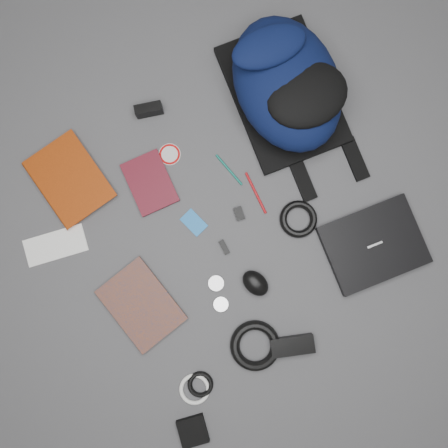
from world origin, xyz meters
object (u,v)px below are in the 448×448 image
compact_camera (149,110)px  mouse (255,283)px  backpack (287,84)px  pouch (193,431)px  laptop (373,245)px  dvd_case (150,183)px  textbook_red (45,197)px  comic_book (119,323)px  power_brick (292,346)px

compact_camera → mouse: same height
backpack → pouch: backpack is taller
backpack → mouse: (-0.41, -0.49, -0.08)m
backpack → laptop: bearing=-81.5°
backpack → dvd_case: size_ratio=2.65×
textbook_red → comic_book: size_ratio=1.05×
dvd_case → mouse: mouse is taller
power_brick → pouch: (-0.41, -0.07, -0.01)m
mouse → dvd_case: bearing=90.4°
laptop → textbook_red: (-0.85, 0.69, -0.00)m
textbook_red → pouch: 0.90m
laptop → pouch: bearing=-156.5°
dvd_case → mouse: bearing=-67.9°
compact_camera → pouch: (-0.41, -0.97, -0.01)m
dvd_case → pouch: 0.82m
backpack → pouch: size_ratio=5.71×
comic_book → pouch: 0.42m
laptop → backpack: bearing=98.3°
backpack → pouch: (-0.82, -0.79, -0.09)m
laptop → dvd_case: laptop is taller
compact_camera → pouch: compact_camera is taller
backpack → dvd_case: 0.55m
compact_camera → backpack: bearing=-4.6°
compact_camera → power_brick: compact_camera is taller
backpack → mouse: bearing=-120.2°
dvd_case → power_brick: bearing=-73.0°
dvd_case → pouch: size_ratio=2.16×
dvd_case → comic_book: bearing=-126.2°
compact_camera → comic_book: bearing=-109.3°
backpack → power_brick: size_ratio=3.62×
backpack → mouse: backpack is taller
textbook_red → power_brick: (0.45, -0.83, 0.00)m
textbook_red → dvd_case: bearing=-27.3°
comic_book → power_brick: bearing=-45.8°
comic_book → laptop: bearing=-21.7°
mouse → power_brick: 0.23m
backpack → textbook_red: 0.87m
textbook_red → dvd_case: size_ratio=1.42×
textbook_red → compact_camera: size_ratio=2.99×
laptop → power_brick: size_ratio=2.22×
compact_camera → textbook_red: bearing=-151.4°
backpack → power_brick: bearing=-110.0°
textbook_red → comic_book: bearing=-94.1°
dvd_case → backpack: bearing=9.4°
laptop → textbook_red: laptop is taller
backpack → textbook_red: bearing=-177.9°
comic_book → power_brick: size_ratio=1.85×
dvd_case → mouse: 0.48m
compact_camera → pouch: bearing=-93.5°
backpack → comic_book: size_ratio=1.96×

